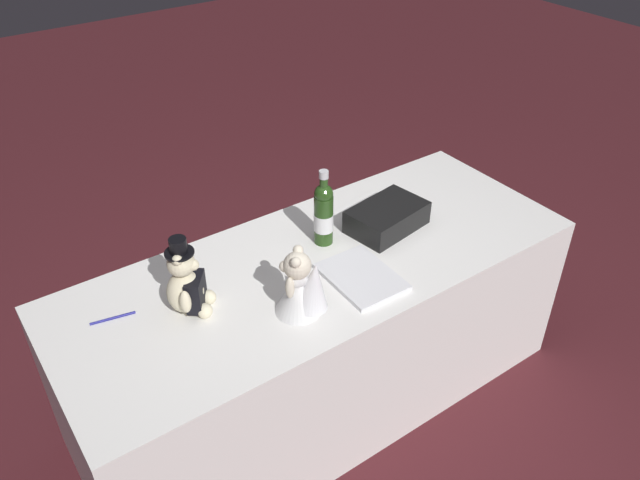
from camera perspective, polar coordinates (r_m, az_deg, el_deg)
The scene contains 8 objects.
ground_plane at distance 2.87m, azimuth -0.00°, elevation -13.48°, with size 12.00×12.00×0.00m, color #47191E.
reception_table at distance 2.61m, azimuth -0.00°, elevation -8.27°, with size 2.01×0.78×0.72m, color white.
teddy_bear_groom at distance 2.15m, azimuth -11.84°, elevation -3.93°, with size 0.16×0.16×0.29m.
teddy_bear_bride at distance 2.10m, azimuth -1.59°, elevation -4.17°, with size 0.21×0.20×0.25m.
champagne_bottle at distance 2.41m, azimuth 0.33°, elevation 2.44°, with size 0.08×0.08×0.31m.
signing_pen at distance 2.24m, azimuth -18.01°, elevation -6.66°, with size 0.16×0.04×0.01m.
gift_case_black at distance 2.55m, azimuth 6.04°, elevation 2.04°, with size 0.34×0.25×0.10m.
guestbook at distance 2.30m, azimuth 3.74°, elevation -3.32°, with size 0.22×0.30×0.02m, color white.
Camera 1 is at (1.09, 1.55, 2.16)m, focal length 35.57 mm.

